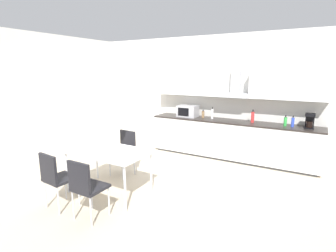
% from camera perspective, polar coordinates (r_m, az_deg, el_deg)
% --- Properties ---
extents(ground_plane, '(8.73, 7.74, 0.02)m').
position_cam_1_polar(ground_plane, '(4.87, -5.66, -12.84)').
color(ground_plane, beige).
extents(wall_back, '(6.99, 0.10, 2.86)m').
position_cam_1_polar(wall_back, '(6.75, 7.23, 6.81)').
color(wall_back, silver).
rests_on(wall_back, ground_plane).
extents(wall_left, '(0.10, 6.19, 2.86)m').
position_cam_1_polar(wall_left, '(6.63, -27.35, 5.48)').
color(wall_left, silver).
rests_on(wall_left, ground_plane).
extents(kitchen_counter, '(3.82, 0.65, 0.90)m').
position_cam_1_polar(kitchen_counter, '(6.28, 13.41, -2.88)').
color(kitchen_counter, '#333333').
rests_on(kitchen_counter, ground_plane).
extents(backsplash_tile, '(3.80, 0.02, 0.49)m').
position_cam_1_polar(backsplash_tile, '(6.43, 14.48, 3.67)').
color(backsplash_tile, silver).
rests_on(backsplash_tile, kitchen_counter).
extents(upper_wall_cabinets, '(3.80, 0.40, 0.67)m').
position_cam_1_polar(upper_wall_cabinets, '(6.22, 14.38, 9.10)').
color(upper_wall_cabinets, silver).
extents(microwave, '(0.48, 0.35, 0.28)m').
position_cam_1_polar(microwave, '(6.55, 4.33, 3.25)').
color(microwave, '#ADADB2').
rests_on(microwave, kitchen_counter).
extents(coffee_maker, '(0.18, 0.19, 0.30)m').
position_cam_1_polar(coffee_maker, '(5.95, 28.48, 1.02)').
color(coffee_maker, black).
rests_on(coffee_maker, kitchen_counter).
extents(bottle_white, '(0.06, 0.06, 0.29)m').
position_cam_1_polar(bottle_white, '(6.33, 9.61, 2.66)').
color(bottle_white, white).
rests_on(bottle_white, kitchen_counter).
extents(bottle_brown, '(0.07, 0.07, 0.19)m').
position_cam_1_polar(bottle_brown, '(6.46, 7.64, 2.54)').
color(bottle_brown, brown).
rests_on(bottle_brown, kitchen_counter).
extents(bottle_blue, '(0.06, 0.06, 0.23)m').
position_cam_1_polar(bottle_blue, '(5.93, 25.51, 0.77)').
color(bottle_blue, blue).
rests_on(bottle_blue, kitchen_counter).
extents(bottle_red, '(0.07, 0.07, 0.29)m').
position_cam_1_polar(bottle_red, '(6.10, 17.94, 1.89)').
color(bottle_red, red).
rests_on(bottle_red, kitchen_counter).
extents(bottle_green, '(0.06, 0.06, 0.22)m').
position_cam_1_polar(bottle_green, '(5.95, 24.18, 0.91)').
color(bottle_green, green).
rests_on(bottle_green, kitchen_counter).
extents(dining_table, '(1.35, 0.80, 0.75)m').
position_cam_1_polar(dining_table, '(4.43, -12.92, -5.77)').
color(dining_table, white).
rests_on(dining_table, ground_plane).
extents(chair_far_left, '(0.43, 0.43, 0.87)m').
position_cam_1_polar(chair_far_left, '(5.23, -9.43, -4.79)').
color(chair_far_left, black).
rests_on(chair_far_left, ground_plane).
extents(chair_near_right, '(0.40, 0.40, 0.87)m').
position_cam_1_polar(chair_near_right, '(3.78, -17.54, -11.96)').
color(chair_near_right, black).
rests_on(chair_near_right, ground_plane).
extents(chair_near_left, '(0.44, 0.44, 0.87)m').
position_cam_1_polar(chair_near_left, '(4.22, -23.31, -9.79)').
color(chair_near_left, black).
rests_on(chair_near_left, ground_plane).
extents(pendant_lamp, '(0.32, 0.32, 0.22)m').
position_cam_1_polar(pendant_lamp, '(4.23, -13.68, 9.67)').
color(pendant_lamp, silver).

